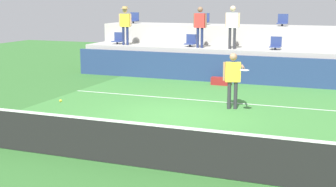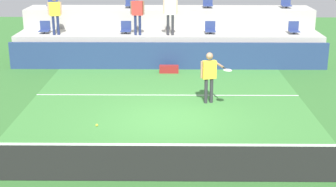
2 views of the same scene
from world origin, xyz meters
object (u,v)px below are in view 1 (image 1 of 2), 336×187
Objects in this scene: stadium_chair_upper_far_left at (134,19)px; stadium_chair_upper_right at (283,21)px; spectator_in_grey at (200,23)px; spectator_with_hat at (125,22)px; stadium_chair_lower_left at (191,42)px; tennis_player at (233,75)px; spectator_leaning_on_rail at (233,23)px; equipment_bag at (221,81)px; stadium_chair_lower_far_left at (118,39)px; tennis_ball at (61,101)px; stadium_chair_lower_right at (276,44)px; stadium_chair_upper_left at (204,20)px.

stadium_chair_upper_far_left is 7.09m from stadium_chair_upper_right.
spectator_with_hat is at bearing -180.00° from spectator_in_grey.
stadium_chair_lower_left reaches higher than tennis_player.
stadium_chair_upper_right is 0.30× the size of spectator_leaning_on_rail.
equipment_bag is (-1.35, 3.83, -0.88)m from tennis_player.
stadium_chair_lower_far_left reaches higher than tennis_ball.
stadium_chair_upper_far_left is (-7.10, 1.80, 0.85)m from stadium_chair_lower_right.
tennis_player is 1.00× the size of spectator_with_hat.
stadium_chair_upper_far_left is 1.00× the size of stadium_chair_upper_right.
stadium_chair_upper_left is at bearing 102.34° from spectator_in_grey.
equipment_bag is (5.33, -1.84, -1.31)m from stadium_chair_lower_far_left.
stadium_chair_lower_far_left is 1.99m from stadium_chair_upper_far_left.
tennis_ball is (-1.68, -9.80, -1.37)m from spectator_leaning_on_rail.
tennis_player is (3.20, -5.67, -0.44)m from stadium_chair_lower_left.
spectator_in_grey reaches higher than tennis_ball.
stadium_chair_lower_far_left is at bearing 109.96° from tennis_ball.
stadium_chair_upper_right reaches higher than tennis_ball.
stadium_chair_lower_left is 1.99m from stadium_chair_upper_left.
spectator_leaning_on_rail reaches higher than stadium_chair_upper_far_left.
spectator_in_grey is at bearing 116.80° from tennis_player.
equipment_bag is at bearing -63.65° from stadium_chair_upper_left.
spectator_with_hat is at bearing -161.42° from stadium_chair_upper_right.
stadium_chair_upper_left reaches higher than stadium_chair_lower_right.
spectator_in_grey reaches higher than tennis_player.
spectator_in_grey is at bearing -5.47° from stadium_chair_lower_far_left.
stadium_chair_lower_far_left is 0.68× the size of equipment_bag.
stadium_chair_upper_left is at bearing 180.00° from stadium_chair_upper_right.
stadium_chair_lower_right is 10.74m from tennis_ball.
spectator_leaning_on_rail reaches higher than stadium_chair_lower_far_left.
stadium_chair_lower_left is at bearing 180.00° from stadium_chair_lower_right.
stadium_chair_upper_left is at bearing 27.03° from stadium_chair_lower_far_left.
spectator_leaning_on_rail is (5.40, -2.18, -0.01)m from stadium_chair_upper_far_left.
stadium_chair_upper_right reaches higher than equipment_bag.
spectator_in_grey is at bearing 88.20° from tennis_ball.
tennis_player is (6.68, -5.67, -0.44)m from stadium_chair_lower_far_left.
spectator_with_hat is at bearing 162.97° from equipment_bag.
stadium_chair_upper_right is 2.76m from spectator_leaning_on_rail.
stadium_chair_upper_right is at bearing 14.29° from stadium_chair_lower_far_left.
stadium_chair_lower_far_left is at bearing -165.71° from stadium_chair_upper_right.
spectator_leaning_on_rail is at bearing 80.29° from tennis_ball.
stadium_chair_upper_right is 3.76m from spectator_in_grey.
stadium_chair_upper_left is 3.54m from stadium_chair_upper_right.
stadium_chair_lower_far_left is at bearing 139.64° from tennis_player.
stadium_chair_upper_left is at bearing 88.31° from stadium_chair_lower_left.
spectator_in_grey reaches higher than stadium_chair_lower_far_left.
spectator_with_hat is (-2.91, -0.38, 0.81)m from stadium_chair_lower_left.
stadium_chair_lower_left reaches higher than tennis_ball.
stadium_chair_lower_left is 10.20m from tennis_ball.
stadium_chair_upper_far_left is at bearing 90.86° from stadium_chair_lower_far_left.
spectator_in_grey reaches higher than stadium_chair_upper_far_left.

